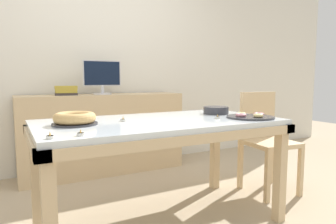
{
  "coord_description": "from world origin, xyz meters",
  "views": [
    {
      "loc": [
        -0.96,
        -1.9,
        1.06
      ],
      "look_at": [
        0.04,
        -0.06,
        0.83
      ],
      "focal_mm": 32.0,
      "sensor_mm": 36.0,
      "label": 1
    }
  ],
  "objects": [
    {
      "name": "chair",
      "position": [
        1.19,
        0.13,
        0.52
      ],
      "size": [
        0.46,
        0.46,
        0.94
      ],
      "color": "#D1B284",
      "rests_on": "ground"
    },
    {
      "name": "dining_table",
      "position": [
        0.0,
        0.0,
        0.68
      ],
      "size": [
        1.73,
        0.92,
        0.77
      ],
      "color": "silver",
      "rests_on": "ground"
    },
    {
      "name": "plate_stack",
      "position": [
        0.59,
        0.11,
        0.8
      ],
      "size": [
        0.21,
        0.21,
        0.06
      ],
      "color": "#333338",
      "rests_on": "dining_table"
    },
    {
      "name": "computer_monitor",
      "position": [
        -0.01,
        1.41,
        1.08
      ],
      "size": [
        0.42,
        0.2,
        0.38
      ],
      "color": "silver",
      "rests_on": "sideboard"
    },
    {
      "name": "tealight_near_front",
      "position": [
        -0.63,
        -0.36,
        0.78
      ],
      "size": [
        0.04,
        0.04,
        0.04
      ],
      "color": "silver",
      "rests_on": "dining_table"
    },
    {
      "name": "book_stack",
      "position": [
        -0.4,
        1.41,
        0.94
      ],
      "size": [
        0.24,
        0.2,
        0.1
      ],
      "color": "#3F3838",
      "rests_on": "sideboard"
    },
    {
      "name": "tealight_centre",
      "position": [
        -0.44,
        0.31,
        0.78
      ],
      "size": [
        0.04,
        0.04,
        0.04
      ],
      "color": "silver",
      "rests_on": "dining_table"
    },
    {
      "name": "ground_plane",
      "position": [
        0.0,
        0.0,
        0.0
      ],
      "size": [
        12.0,
        12.0,
        0.0
      ],
      "primitive_type": "plane",
      "color": "tan"
    },
    {
      "name": "wall_back",
      "position": [
        0.0,
        1.71,
        1.3
      ],
      "size": [
        8.0,
        0.1,
        2.6
      ],
      "primitive_type": "cube",
      "color": "silver",
      "rests_on": "ground"
    },
    {
      "name": "tealight_left_edge",
      "position": [
        -0.78,
        -0.37,
        0.78
      ],
      "size": [
        0.04,
        0.04,
        0.04
      ],
      "color": "silver",
      "rests_on": "dining_table"
    },
    {
      "name": "sideboard",
      "position": [
        0.0,
        1.41,
        0.45
      ],
      "size": [
        1.81,
        0.44,
        0.89
      ],
      "color": "#D1B284",
      "rests_on": "ground"
    },
    {
      "name": "cake_chocolate_round",
      "position": [
        -0.58,
        0.04,
        0.81
      ],
      "size": [
        0.29,
        0.29,
        0.08
      ],
      "color": "#333338",
      "rests_on": "dining_table"
    },
    {
      "name": "pastry_platter",
      "position": [
        0.65,
        -0.23,
        0.78
      ],
      "size": [
        0.35,
        0.35,
        0.04
      ],
      "color": "#333338",
      "rests_on": "dining_table"
    },
    {
      "name": "tealight_right_edge",
      "position": [
        -0.26,
        0.04,
        0.78
      ],
      "size": [
        0.04,
        0.04,
        0.04
      ],
      "color": "silver",
      "rests_on": "dining_table"
    },
    {
      "name": "tealight_near_cakes",
      "position": [
        0.4,
        -0.16,
        0.78
      ],
      "size": [
        0.04,
        0.04,
        0.04
      ],
      "color": "silver",
      "rests_on": "dining_table"
    }
  ]
}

